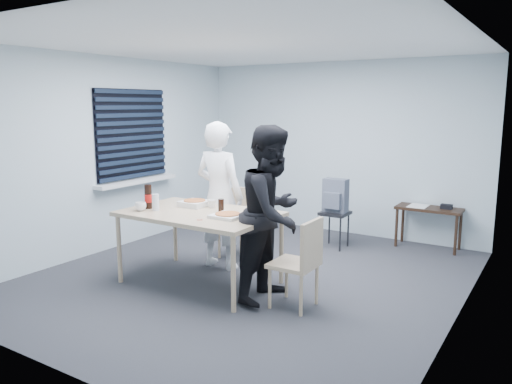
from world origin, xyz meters
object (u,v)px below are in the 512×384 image
Objects in this scene: person_white at (219,196)px; mug_b at (212,204)px; chair_right at (302,258)px; stool at (335,220)px; dining_table at (199,217)px; person_black at (272,214)px; soda_bottle at (148,197)px; backpack at (335,196)px; chair_far at (241,217)px; side_table at (429,213)px; mug_a at (141,207)px.

person_white reaches higher than mug_b.
chair_right is 2.20m from stool.
mug_b reaches higher than dining_table.
person_black is 1.51m from soda_bottle.
backpack reaches higher than chair_right.
mug_b is at bearing 95.10° from dining_table.
chair_far is at bearing -132.20° from stool.
side_table is at bearing 53.56° from mug_b.
side_table is 3.19× the size of soda_bottle.
chair_far is (-0.19, 1.10, -0.24)m from dining_table.
chair_far is 1.94× the size of backpack.
chair_far is 1.85m from chair_right.
person_black reaches higher than chair_right.
chair_right is at bearing -102.26° from person_black.
side_table is (0.54, 2.77, -0.02)m from chair_right.
mug_b reaches higher than chair_far.
backpack is at bearing 61.47° from mug_a.
soda_bottle is at bearing -108.15° from chair_far.
dining_table is at bearing 178.40° from chair_right.
person_black is (1.08, -1.05, 0.37)m from chair_far.
chair_right is at bearing -75.08° from stool.
person_white reaches higher than mug_a.
mug_b is 0.71m from soda_bottle.
mug_b is 0.37× the size of soda_bottle.
person_white reaches higher than chair_far.
chair_far is 1.75× the size of stool.
soda_bottle is at bearing -144.64° from mug_b.
chair_right is 8.90× the size of mug_b.
person_black is 3.86× the size of backpack.
person_black is at bearing -80.27° from backpack.
dining_table is 0.65m from soda_bottle.
dining_table is at bearing 14.79° from soda_bottle.
person_white is (-0.15, 0.58, 0.14)m from dining_table.
stool is (-0.19, 2.04, -0.49)m from person_black.
stool is at bearing -149.45° from side_table.
mug_a is (-2.39, -3.04, 0.36)m from side_table.
chair_far is 0.50× the size of person_black.
person_black is 2.04m from backpack.
mug_b is at bearing 77.42° from person_black.
stool is (-1.10, -0.65, -0.10)m from side_table.
mug_b is at bearing 35.36° from soda_bottle.
side_table is at bearing -132.27° from person_white.
mug_b is (0.17, -0.84, 0.34)m from chair_far.
person_white reaches higher than stool.
side_table is at bearing 56.48° from dining_table.
backpack is at bearing -90.00° from stool.
side_table is (2.00, 1.64, -0.02)m from chair_far.
soda_bottle is (-0.02, 0.14, 0.08)m from mug_a.
chair_right reaches higher than side_table.
soda_bottle is (-1.31, -2.23, 0.21)m from backpack.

